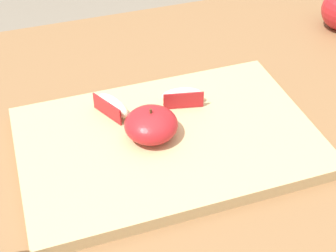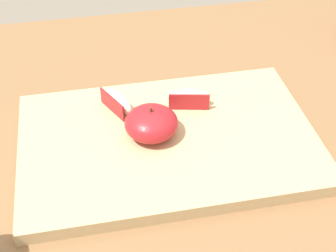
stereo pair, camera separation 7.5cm
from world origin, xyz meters
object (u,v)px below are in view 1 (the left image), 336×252
at_px(apple_wedge_front, 183,96).
at_px(cutting_board, 168,141).
at_px(apple_wedge_near_knife, 112,106).
at_px(apple_half_skin_up, 151,125).

bearing_deg(apple_wedge_front, cutting_board, -125.25).
height_order(cutting_board, apple_wedge_near_knife, apple_wedge_near_knife).
height_order(cutting_board, apple_wedge_front, apple_wedge_front).
distance_m(apple_wedge_near_knife, apple_wedge_front, 0.12).
relative_size(cutting_board, apple_half_skin_up, 5.55).
bearing_deg(cutting_board, apple_wedge_front, 54.75).
bearing_deg(apple_wedge_near_knife, apple_wedge_front, -6.26).
height_order(apple_half_skin_up, apple_wedge_near_knife, apple_half_skin_up).
relative_size(cutting_board, apple_wedge_near_knife, 6.28).
distance_m(cutting_board, apple_wedge_near_knife, 0.11).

